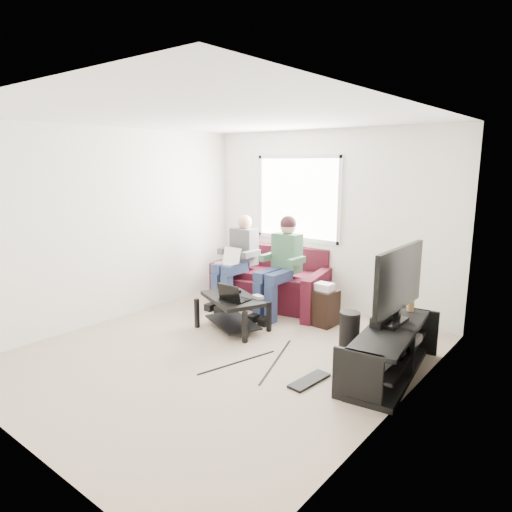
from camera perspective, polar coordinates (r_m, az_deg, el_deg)
The scene contains 26 objects.
floor at distance 5.35m, azimuth -4.07°, elevation -11.96°, with size 4.50×4.50×0.00m, color tan.
ceiling at distance 4.92m, azimuth -4.53°, elevation 16.97°, with size 4.50×4.50×0.00m, color white.
wall_back at distance 6.77m, azimuth 8.82°, elevation 4.42°, with size 4.50×4.50×0.00m, color white.
wall_front at distance 3.70m, azimuth -28.79°, elevation -3.02°, with size 4.50×4.50×0.00m, color white.
wall_left at distance 6.49m, azimuth -17.36°, elevation 3.70°, with size 4.50×4.50×0.00m, color white.
wall_right at distance 3.92m, azimuth 17.67°, elevation -1.34°, with size 4.50×4.50×0.00m, color white.
window at distance 6.99m, azimuth 5.25°, elevation 7.20°, with size 1.48×0.04×1.28m.
sofa at distance 6.98m, azimuth 1.91°, elevation -3.45°, with size 2.01×1.17×0.86m.
person_left at distance 6.88m, azimuth -2.36°, elevation -0.02°, with size 0.40×0.70×1.36m.
person_right at distance 6.40m, azimuth 3.17°, elevation -0.38°, with size 0.40×0.71×1.40m.
laptop_silver at distance 6.74m, azimuth -3.50°, elevation -0.47°, with size 0.32×0.22×0.24m, color silver, non-canonical shape.
coffee_table at distance 5.92m, azimuth -2.97°, elevation -6.19°, with size 1.03×0.85×0.44m.
laptop_black at distance 5.72m, azimuth -2.62°, elevation -4.37°, with size 0.34×0.24×0.24m, color black, non-canonical shape.
controller_a at distance 6.15m, azimuth -4.19°, elevation -4.20°, with size 0.14×0.09×0.04m, color silver.
controller_b at distance 6.08m, azimuth -2.56°, elevation -4.38°, with size 0.14×0.09×0.04m, color black.
controller_c at distance 5.81m, azimuth 0.23°, elevation -5.14°, with size 0.14×0.09×0.04m, color gray.
tv_stand at distance 4.94m, azimuth 16.47°, elevation -11.63°, with size 0.67×1.60×0.51m.
tv at distance 4.79m, azimuth 17.42°, elevation -3.04°, with size 0.12×1.10×0.81m.
soundbar at distance 4.95m, azimuth 15.85°, elevation -7.42°, with size 0.12×0.50×0.10m, color black.
drink_cup at distance 5.40m, azimuth 18.77°, elevation -5.90°, with size 0.08×0.08×0.12m, color #A87D48.
console_white at distance 4.57m, azimuth 14.56°, elevation -12.50°, with size 0.30×0.22×0.06m, color silver.
console_grey at distance 5.17m, azimuth 17.82°, elevation -9.67°, with size 0.34×0.26×0.08m, color gray.
console_black at distance 4.87m, azimuth 16.30°, elevation -11.00°, with size 0.38×0.30×0.07m, color black.
subwoofer at distance 5.27m, azimuth 11.58°, elevation -9.56°, with size 0.23×0.23×0.51m, color black.
keyboard_floor at distance 4.72m, azimuth 6.68°, elevation -15.22°, with size 0.17×0.50×0.03m, color black.
end_table at distance 6.17m, azimuth 8.49°, elevation -6.22°, with size 0.32×0.32×0.57m.
Camera 1 is at (3.35, -3.58, 2.15)m, focal length 32.00 mm.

